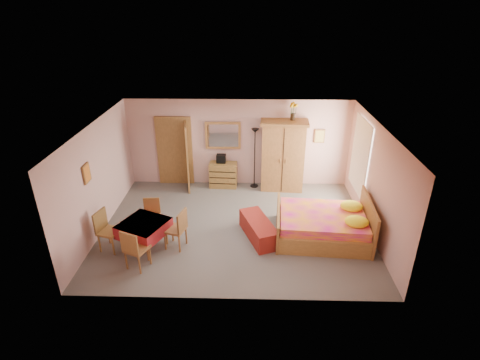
{
  "coord_description": "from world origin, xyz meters",
  "views": [
    {
      "loc": [
        0.32,
        -7.9,
        5.09
      ],
      "look_at": [
        0.1,
        0.3,
        1.15
      ],
      "focal_mm": 28.0,
      "sensor_mm": 36.0,
      "label": 1
    }
  ],
  "objects_px": {
    "bed": "(322,218)",
    "chair_east": "(175,229)",
    "wall_mirror": "(223,135)",
    "chair_south": "(137,248)",
    "stereo": "(221,159)",
    "chair_north": "(152,217)",
    "wardrobe": "(283,156)",
    "sunflower_vase": "(293,111)",
    "floor_lamp": "(255,159)",
    "dining_table": "(145,235)",
    "chair_west": "(109,231)",
    "bench": "(258,229)",
    "chest_of_drawers": "(223,175)"
  },
  "relations": [
    {
      "from": "floor_lamp",
      "to": "chair_east",
      "type": "bearing_deg",
      "value": -119.94
    },
    {
      "from": "chair_north",
      "to": "stereo",
      "type": "bearing_deg",
      "value": -124.71
    },
    {
      "from": "chest_of_drawers",
      "to": "chair_west",
      "type": "height_order",
      "value": "chair_west"
    },
    {
      "from": "sunflower_vase",
      "to": "floor_lamp",
      "type": "bearing_deg",
      "value": -179.79
    },
    {
      "from": "wardrobe",
      "to": "chair_north",
      "type": "height_order",
      "value": "wardrobe"
    },
    {
      "from": "dining_table",
      "to": "chair_south",
      "type": "relative_size",
      "value": 0.99
    },
    {
      "from": "stereo",
      "to": "chair_north",
      "type": "distance_m",
      "value": 3.01
    },
    {
      "from": "wardrobe",
      "to": "bench",
      "type": "relative_size",
      "value": 1.54
    },
    {
      "from": "bench",
      "to": "wardrobe",
      "type": "bearing_deg",
      "value": 74.24
    },
    {
      "from": "chest_of_drawers",
      "to": "bench",
      "type": "xyz_separation_m",
      "value": [
        1.01,
        -2.68,
        -0.16
      ]
    },
    {
      "from": "wardrobe",
      "to": "bed",
      "type": "height_order",
      "value": "wardrobe"
    },
    {
      "from": "bed",
      "to": "chair_south",
      "type": "height_order",
      "value": "bed"
    },
    {
      "from": "wall_mirror",
      "to": "bed",
      "type": "bearing_deg",
      "value": -49.68
    },
    {
      "from": "floor_lamp",
      "to": "bed",
      "type": "height_order",
      "value": "floor_lamp"
    },
    {
      "from": "stereo",
      "to": "chair_south",
      "type": "height_order",
      "value": "stereo"
    },
    {
      "from": "bed",
      "to": "dining_table",
      "type": "bearing_deg",
      "value": -167.57
    },
    {
      "from": "wardrobe",
      "to": "chair_south",
      "type": "xyz_separation_m",
      "value": [
        -3.28,
        -3.77,
        -0.57
      ]
    },
    {
      "from": "stereo",
      "to": "chair_west",
      "type": "distance_m",
      "value": 4.0
    },
    {
      "from": "floor_lamp",
      "to": "dining_table",
      "type": "height_order",
      "value": "floor_lamp"
    },
    {
      "from": "chest_of_drawers",
      "to": "chair_south",
      "type": "relative_size",
      "value": 0.86
    },
    {
      "from": "bed",
      "to": "chair_north",
      "type": "height_order",
      "value": "bed"
    },
    {
      "from": "stereo",
      "to": "sunflower_vase",
      "type": "distance_m",
      "value": 2.49
    },
    {
      "from": "wall_mirror",
      "to": "wardrobe",
      "type": "distance_m",
      "value": 1.84
    },
    {
      "from": "wall_mirror",
      "to": "bench",
      "type": "height_order",
      "value": "wall_mirror"
    },
    {
      "from": "wall_mirror",
      "to": "bench",
      "type": "xyz_separation_m",
      "value": [
        1.01,
        -2.89,
        -1.32
      ]
    },
    {
      "from": "wardrobe",
      "to": "chair_south",
      "type": "bearing_deg",
      "value": -127.25
    },
    {
      "from": "sunflower_vase",
      "to": "bed",
      "type": "distance_m",
      "value": 3.26
    },
    {
      "from": "bench",
      "to": "stereo",
      "type": "bearing_deg",
      "value": 111.34
    },
    {
      "from": "chair_north",
      "to": "bench",
      "type": "bearing_deg",
      "value": 172.02
    },
    {
      "from": "sunflower_vase",
      "to": "bed",
      "type": "height_order",
      "value": "sunflower_vase"
    },
    {
      "from": "chair_west",
      "to": "bed",
      "type": "bearing_deg",
      "value": 113.31
    },
    {
      "from": "bed",
      "to": "chair_east",
      "type": "xyz_separation_m",
      "value": [
        -3.37,
        -0.5,
        -0.02
      ]
    },
    {
      "from": "chest_of_drawers",
      "to": "chair_south",
      "type": "height_order",
      "value": "chair_south"
    },
    {
      "from": "stereo",
      "to": "bench",
      "type": "bearing_deg",
      "value": -68.66
    },
    {
      "from": "chest_of_drawers",
      "to": "wall_mirror",
      "type": "bearing_deg",
      "value": 92.77
    },
    {
      "from": "chair_west",
      "to": "chair_south",
      "type": "bearing_deg",
      "value": 68.07
    },
    {
      "from": "wall_mirror",
      "to": "sunflower_vase",
      "type": "xyz_separation_m",
      "value": [
        1.97,
        -0.18,
        0.78
      ]
    },
    {
      "from": "chair_south",
      "to": "chair_east",
      "type": "relative_size",
      "value": 0.99
    },
    {
      "from": "stereo",
      "to": "wardrobe",
      "type": "xyz_separation_m",
      "value": [
        1.8,
        -0.12,
        0.15
      ]
    },
    {
      "from": "wall_mirror",
      "to": "bench",
      "type": "bearing_deg",
      "value": -72.06
    },
    {
      "from": "dining_table",
      "to": "chair_north",
      "type": "bearing_deg",
      "value": 89.24
    },
    {
      "from": "wall_mirror",
      "to": "chair_south",
      "type": "relative_size",
      "value": 1.1
    },
    {
      "from": "wardrobe",
      "to": "chair_east",
      "type": "relative_size",
      "value": 2.19
    },
    {
      "from": "stereo",
      "to": "dining_table",
      "type": "xyz_separation_m",
      "value": [
        -1.5,
        -3.23,
        -0.55
      ]
    },
    {
      "from": "bed",
      "to": "chair_east",
      "type": "bearing_deg",
      "value": -167.28
    },
    {
      "from": "bed",
      "to": "chair_south",
      "type": "distance_m",
      "value": 4.22
    },
    {
      "from": "stereo",
      "to": "chair_north",
      "type": "relative_size",
      "value": 0.32
    },
    {
      "from": "chair_south",
      "to": "chair_north",
      "type": "bearing_deg",
      "value": 114.13
    },
    {
      "from": "stereo",
      "to": "bed",
      "type": "bearing_deg",
      "value": -46.01
    },
    {
      "from": "wardrobe",
      "to": "chair_south",
      "type": "height_order",
      "value": "wardrobe"
    }
  ]
}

